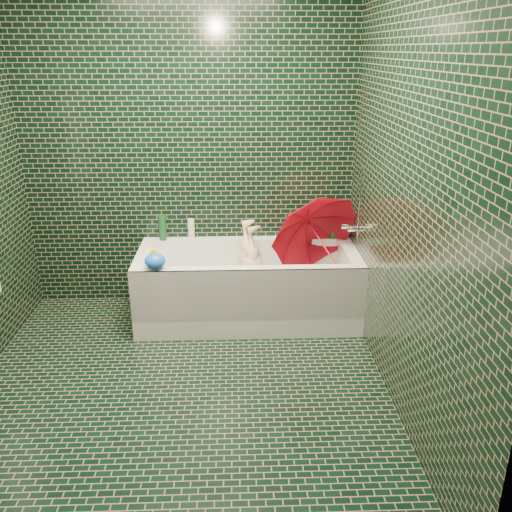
{
  "coord_description": "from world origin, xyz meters",
  "views": [
    {
      "loc": [
        0.37,
        -2.87,
        2.01
      ],
      "look_at": [
        0.51,
        0.82,
        0.59
      ],
      "focal_mm": 38.0,
      "sensor_mm": 36.0,
      "label": 1
    }
  ],
  "objects_px": {
    "bathtub": "(248,293)",
    "umbrella": "(322,243)",
    "child": "(254,278)",
    "bath_toy": "(155,261)",
    "rubber_duck": "(306,232)"
  },
  "relations": [
    {
      "from": "bathtub",
      "to": "bath_toy",
      "type": "relative_size",
      "value": 9.65
    },
    {
      "from": "rubber_duck",
      "to": "bath_toy",
      "type": "distance_m",
      "value": 1.32
    },
    {
      "from": "bathtub",
      "to": "child",
      "type": "bearing_deg",
      "value": 48.97
    },
    {
      "from": "bathtub",
      "to": "umbrella",
      "type": "bearing_deg",
      "value": -0.28
    },
    {
      "from": "bathtub",
      "to": "child",
      "type": "height_order",
      "value": "bathtub"
    },
    {
      "from": "umbrella",
      "to": "bath_toy",
      "type": "bearing_deg",
      "value": -172.92
    },
    {
      "from": "umbrella",
      "to": "bath_toy",
      "type": "xyz_separation_m",
      "value": [
        -1.23,
        -0.31,
        -0.01
      ]
    },
    {
      "from": "rubber_duck",
      "to": "bathtub",
      "type": "bearing_deg",
      "value": -130.28
    },
    {
      "from": "child",
      "to": "bath_toy",
      "type": "height_order",
      "value": "bath_toy"
    },
    {
      "from": "bathtub",
      "to": "umbrella",
      "type": "distance_m",
      "value": 0.7
    },
    {
      "from": "rubber_duck",
      "to": "bath_toy",
      "type": "bearing_deg",
      "value": -135.8
    },
    {
      "from": "bathtub",
      "to": "rubber_duck",
      "type": "bearing_deg",
      "value": 35.01
    },
    {
      "from": "umbrella",
      "to": "bathtub",
      "type": "bearing_deg",
      "value": 172.82
    },
    {
      "from": "rubber_duck",
      "to": "bath_toy",
      "type": "height_order",
      "value": "bath_toy"
    },
    {
      "from": "bathtub",
      "to": "rubber_duck",
      "type": "relative_size",
      "value": 14.01
    }
  ]
}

